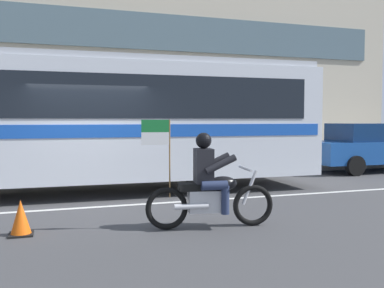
# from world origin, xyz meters

# --- Properties ---
(ground_plane) EXTENTS (60.00, 60.00, 0.00)m
(ground_plane) POSITION_xyz_m (0.00, 0.00, 0.00)
(ground_plane) COLOR #3D3D3F
(sidewalk_curb) EXTENTS (28.00, 3.80, 0.15)m
(sidewalk_curb) POSITION_xyz_m (0.00, 5.10, 0.07)
(sidewalk_curb) COLOR #B7B2A8
(sidewalk_curb) RESTS_ON ground_plane
(lane_center_stripe) EXTENTS (26.60, 0.14, 0.01)m
(lane_center_stripe) POSITION_xyz_m (0.00, -0.60, 0.00)
(lane_center_stripe) COLOR silver
(lane_center_stripe) RESTS_ON ground_plane
(transit_bus) EXTENTS (13.43, 2.81, 3.22)m
(transit_bus) POSITION_xyz_m (-0.99, 1.19, 1.88)
(transit_bus) COLOR silver
(transit_bus) RESTS_ON ground_plane
(motorcycle_with_rider) EXTENTS (2.18, 0.68, 1.78)m
(motorcycle_with_rider) POSITION_xyz_m (1.67, -2.85, 0.67)
(motorcycle_with_rider) COLOR black
(motorcycle_with_rider) RESTS_ON ground_plane
(parked_sedan_curbside) EXTENTS (4.72, 1.92, 1.64)m
(parked_sedan_curbside) POSITION_xyz_m (9.68, 2.58, 0.85)
(parked_sedan_curbside) COLOR #194793
(parked_sedan_curbside) RESTS_ON ground_plane
(traffic_cone) EXTENTS (0.36, 0.36, 0.55)m
(traffic_cone) POSITION_xyz_m (-1.24, -2.38, 0.26)
(traffic_cone) COLOR #EA590F
(traffic_cone) RESTS_ON ground_plane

